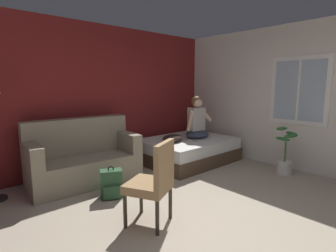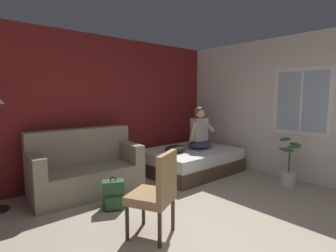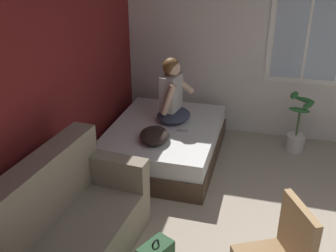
# 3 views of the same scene
# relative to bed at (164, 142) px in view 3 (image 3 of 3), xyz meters

# --- Properties ---
(wall_back_accent) EXTENTS (10.69, 0.16, 2.70)m
(wall_back_accent) POSITION_rel_bed_xyz_m (-1.73, 0.94, 1.11)
(wall_back_accent) COLOR maroon
(wall_back_accent) RESTS_ON ground
(wall_side_with_window) EXTENTS (0.19, 7.35, 2.70)m
(wall_side_with_window) POSITION_rel_bed_xyz_m (1.19, -2.11, 1.12)
(wall_side_with_window) COLOR silver
(wall_side_with_window) RESTS_ON ground
(bed) EXTENTS (1.87, 1.42, 0.48)m
(bed) POSITION_rel_bed_xyz_m (0.00, 0.00, 0.00)
(bed) COLOR #4C3828
(bed) RESTS_ON ground
(couch) EXTENTS (1.76, 0.94, 1.04)m
(couch) POSITION_rel_bed_xyz_m (-2.14, 0.32, 0.16)
(couch) COLOR gray
(couch) RESTS_ON ground
(person_seated) EXTENTS (0.58, 0.52, 0.88)m
(person_seated) POSITION_rel_bed_xyz_m (0.21, -0.06, 0.60)
(person_seated) COLOR #383D51
(person_seated) RESTS_ON bed
(throw_pillow) EXTENTS (0.55, 0.47, 0.14)m
(throw_pillow) POSITION_rel_bed_xyz_m (-0.43, 0.01, 0.31)
(throw_pillow) COLOR #2D231E
(throw_pillow) RESTS_ON bed
(cell_phone) EXTENTS (0.09, 0.15, 0.01)m
(cell_phone) POSITION_rel_bed_xyz_m (-0.08, -0.27, 0.25)
(cell_phone) COLOR #B7B7BC
(cell_phone) RESTS_ON bed
(potted_plant) EXTENTS (0.39, 0.37, 0.85)m
(potted_plant) POSITION_rel_bed_xyz_m (0.68, -1.73, 0.07)
(potted_plant) COLOR silver
(potted_plant) RESTS_ON ground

